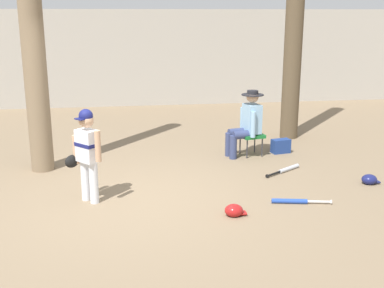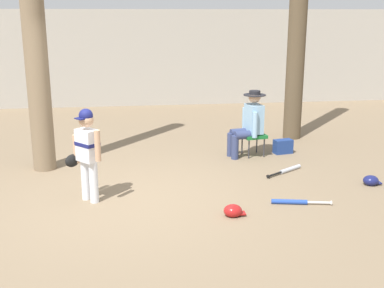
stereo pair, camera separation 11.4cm
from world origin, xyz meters
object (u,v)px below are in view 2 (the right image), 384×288
(handbag_beside_stool, at_px, (283,146))
(bat_blue_youth, at_px, (294,202))
(tree_behind_spectator, at_px, (299,4))
(batting_helmet_navy, at_px, (371,181))
(bat_aluminum_silver, at_px, (288,170))
(batting_helmet_red, at_px, (233,211))
(young_ballplayer, at_px, (87,149))
(folding_stool, at_px, (253,136))
(seated_spectator, at_px, (249,122))

(handbag_beside_stool, relative_size, bat_blue_youth, 0.42)
(tree_behind_spectator, bearing_deg, batting_helmet_navy, -85.04)
(handbag_beside_stool, xyz_separation_m, bat_aluminum_silver, (-0.25, -1.07, -0.10))
(bat_aluminum_silver, bearing_deg, handbag_beside_stool, 76.73)
(bat_aluminum_silver, relative_size, batting_helmet_red, 2.52)
(young_ballplayer, distance_m, folding_stool, 3.40)
(bat_aluminum_silver, bearing_deg, tree_behind_spectator, 70.04)
(bat_blue_youth, bearing_deg, handbag_beside_stool, 75.86)
(tree_behind_spectator, bearing_deg, seated_spectator, -135.58)
(young_ballplayer, height_order, seated_spectator, young_ballplayer)
(handbag_beside_stool, distance_m, bat_aluminum_silver, 1.11)
(batting_helmet_red, bearing_deg, young_ballplayer, 157.42)
(bat_blue_youth, bearing_deg, batting_helmet_navy, 22.92)
(young_ballplayer, xyz_separation_m, batting_helmet_navy, (4.20, 0.10, -0.68))
(bat_blue_youth, bearing_deg, bat_aluminum_silver, 75.18)
(handbag_beside_stool, height_order, bat_blue_youth, handbag_beside_stool)
(seated_spectator, relative_size, handbag_beside_stool, 3.53)
(seated_spectator, bearing_deg, bat_aluminum_silver, -66.01)
(bat_aluminum_silver, xyz_separation_m, batting_helmet_red, (-1.27, -1.65, 0.04))
(seated_spectator, distance_m, bat_blue_youth, 2.43)
(bat_blue_youth, bearing_deg, batting_helmet_red, -162.83)
(young_ballplayer, height_order, batting_helmet_red, young_ballplayer)
(young_ballplayer, xyz_separation_m, folding_stool, (2.81, 1.87, -0.38))
(tree_behind_spectator, height_order, young_ballplayer, tree_behind_spectator)
(young_ballplayer, distance_m, bat_blue_youth, 2.92)
(folding_stool, xyz_separation_m, bat_blue_youth, (-0.02, -2.37, -0.33))
(young_ballplayer, bearing_deg, bat_aluminum_silver, 15.47)
(tree_behind_spectator, height_order, bat_aluminum_silver, tree_behind_spectator)
(batting_helmet_navy, bearing_deg, batting_helmet_red, -159.29)
(batting_helmet_red, bearing_deg, bat_blue_youth, 17.17)
(seated_spectator, relative_size, bat_aluminum_silver, 1.68)
(handbag_beside_stool, bearing_deg, folding_stool, -172.93)
(young_ballplayer, relative_size, batting_helmet_red, 4.59)
(folding_stool, bearing_deg, young_ballplayer, -146.33)
(folding_stool, bearing_deg, tree_behind_spectator, 46.31)
(tree_behind_spectator, height_order, seated_spectator, tree_behind_spectator)
(seated_spectator, bearing_deg, young_ballplayer, -145.66)
(young_ballplayer, distance_m, seated_spectator, 3.29)
(tree_behind_spectator, relative_size, batting_helmet_red, 21.19)
(tree_behind_spectator, relative_size, seated_spectator, 5.02)
(folding_stool, xyz_separation_m, handbag_beside_stool, (0.59, 0.07, -0.23))
(folding_stool, distance_m, batting_helmet_red, 2.83)
(handbag_beside_stool, relative_size, batting_helmet_red, 1.20)
(tree_behind_spectator, height_order, folding_stool, tree_behind_spectator)
(young_ballplayer, bearing_deg, seated_spectator, 34.34)
(bat_blue_youth, height_order, batting_helmet_navy, batting_helmet_navy)
(tree_behind_spectator, distance_m, bat_blue_youth, 4.59)
(young_ballplayer, relative_size, handbag_beside_stool, 3.84)
(folding_stool, bearing_deg, bat_blue_youth, -90.54)
(seated_spectator, height_order, bat_aluminum_silver, seated_spectator)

